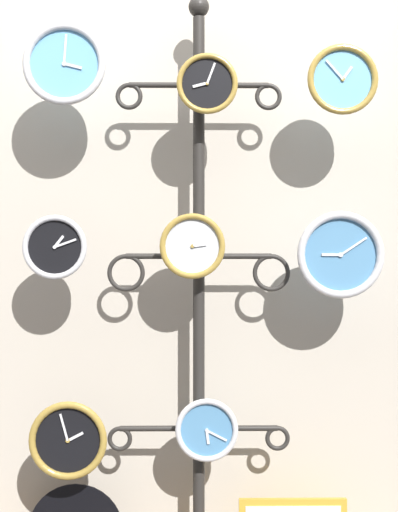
{
  "coord_description": "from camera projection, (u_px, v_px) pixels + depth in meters",
  "views": [
    {
      "loc": [
        -0.03,
        -2.09,
        1.15
      ],
      "look_at": [
        0.0,
        0.36,
        1.19
      ],
      "focal_mm": 50.0,
      "sensor_mm": 36.0,
      "label": 1
    }
  ],
  "objects": [
    {
      "name": "clock_middle_right",
      "position": [
        340.0,
        255.0,
        2.42
      ],
      "size": [
        0.3,
        0.04,
        0.3
      ],
      "color": "#4C84B2"
    },
    {
      "name": "display_stand",
      "position": [
        199.0,
        373.0,
        2.49
      ],
      "size": [
        0.64,
        0.36,
        2.1
      ],
      "color": "#282623",
      "rests_on": "ground_plane"
    },
    {
      "name": "clock_bottom_left",
      "position": [
        68.0,
        440.0,
        2.38
      ],
      "size": [
        0.26,
        0.04,
        0.26
      ],
      "color": "black"
    },
    {
      "name": "clock_middle_left",
      "position": [
        55.0,
        247.0,
        2.4
      ],
      "size": [
        0.22,
        0.04,
        0.22
      ],
      "color": "black"
    },
    {
      "name": "clock_middle_center",
      "position": [
        192.0,
        246.0,
        2.41
      ],
      "size": [
        0.22,
        0.04,
        0.22
      ],
      "color": "silver"
    },
    {
      "name": "clock_top_right",
      "position": [
        342.0,
        80.0,
        2.41
      ],
      "size": [
        0.24,
        0.04,
        0.24
      ],
      "color": "#60A8DB"
    },
    {
      "name": "shop_wall",
      "position": [
        198.0,
        200.0,
        2.66
      ],
      "size": [
        4.4,
        0.04,
        2.8
      ],
      "color": "#BCB2A3",
      "rests_on": "ground_plane"
    },
    {
      "name": "clock_bottom_center",
      "position": [
        207.0,
        430.0,
        2.42
      ],
      "size": [
        0.21,
        0.04,
        0.21
      ],
      "color": "#4C84B2"
    },
    {
      "name": "clock_top_left",
      "position": [
        65.0,
        64.0,
        2.4
      ],
      "size": [
        0.28,
        0.04,
        0.28
      ],
      "color": "#60A8DB"
    },
    {
      "name": "clock_top_center",
      "position": [
        207.0,
        84.0,
        2.4
      ],
      "size": [
        0.21,
        0.04,
        0.21
      ],
      "color": "black"
    }
  ]
}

